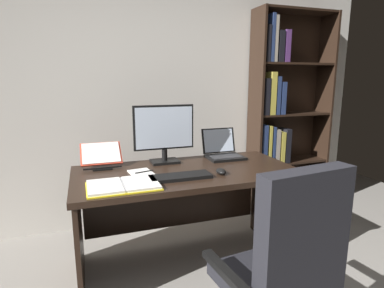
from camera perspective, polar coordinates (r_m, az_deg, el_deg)
wall_back at (r=3.14m, az=-7.69°, el=9.28°), size 4.63×0.12×2.58m
desk at (r=2.48m, az=-1.48°, el=-8.82°), size 1.63×0.80×0.75m
bookshelf at (r=3.50m, az=15.63°, el=4.24°), size 0.88×0.28×2.10m
office_chair at (r=1.76m, az=16.02°, el=-22.50°), size 0.65×0.60×1.04m
monitor at (r=2.52m, az=-5.05°, el=1.85°), size 0.49×0.16×0.46m
laptop at (r=2.72m, az=5.59°, el=-1.35°), size 0.30×0.30×0.24m
keyboard at (r=2.15m, az=-2.10°, el=-5.90°), size 0.42×0.15×0.02m
computer_mouse at (r=2.25m, az=5.25°, el=-4.94°), size 0.06×0.10×0.04m
reading_stand_with_book at (r=2.53m, az=-16.03°, el=-2.03°), size 0.31×0.26×0.17m
open_binder at (r=2.03m, az=-12.30°, el=-7.25°), size 0.45×0.31×0.02m
notepad at (r=2.28m, az=-9.08°, el=-5.20°), size 0.18×0.23×0.01m
pen at (r=2.29m, az=-8.59°, el=-4.95°), size 0.14×0.04×0.01m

